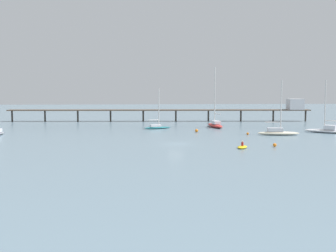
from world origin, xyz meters
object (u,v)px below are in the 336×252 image
object	(u,v)px
sailboat_white	(327,130)
sailboat_cream	(278,132)
mooring_buoy_far	(275,145)
mooring_buoy_outer	(197,131)
dinghy_yellow	(242,147)
sailboat_red	(215,124)
sailboat_teal	(157,126)
mooring_buoy_mid	(248,134)
pier	(209,108)

from	to	relation	value
sailboat_white	sailboat_cream	size ratio (longest dim) A/B	1.02
mooring_buoy_far	mooring_buoy_outer	world-z (taller)	mooring_buoy_outer
sailboat_white	dinghy_yellow	size ratio (longest dim) A/B	3.28
sailboat_red	sailboat_teal	bearing A→B (deg)	-170.24
mooring_buoy_mid	sailboat_teal	bearing A→B (deg)	140.30
dinghy_yellow	mooring_buoy_far	world-z (taller)	dinghy_yellow
sailboat_teal	mooring_buoy_mid	distance (m)	23.09
sailboat_teal	mooring_buoy_outer	size ratio (longest dim) A/B	13.56
pier	mooring_buoy_mid	bearing A→B (deg)	-87.78
mooring_buoy_outer	sailboat_red	bearing A→B (deg)	60.90
dinghy_yellow	mooring_buoy_outer	distance (m)	25.02
pier	dinghy_yellow	xyz separation A→B (m)	(-4.57, -55.67, -3.65)
sailboat_red	dinghy_yellow	bearing A→B (deg)	-94.14
sailboat_teal	mooring_buoy_outer	distance (m)	11.95
dinghy_yellow	mooring_buoy_far	distance (m)	5.61
mooring_buoy_outer	sailboat_white	bearing A→B (deg)	-7.07
sailboat_teal	mooring_buoy_far	xyz separation A→B (m)	(17.29, -32.56, -0.32)
sailboat_teal	mooring_buoy_mid	world-z (taller)	sailboat_teal
pier	mooring_buoy_mid	xyz separation A→B (m)	(1.43, -36.91, -3.59)
dinghy_yellow	mooring_buoy_mid	size ratio (longest dim) A/B	6.70
sailboat_cream	sailboat_red	distance (m)	20.34
sailboat_white	sailboat_teal	size ratio (longest dim) A/B	1.17
sailboat_white	sailboat_red	bearing A→B (deg)	145.52
sailboat_white	sailboat_red	world-z (taller)	sailboat_red
mooring_buoy_outer	sailboat_cream	bearing A→B (deg)	-23.55
pier	mooring_buoy_far	bearing A→B (deg)	-88.99
mooring_buoy_far	mooring_buoy_mid	size ratio (longest dim) A/B	1.16
sailboat_cream	mooring_buoy_mid	size ratio (longest dim) A/B	21.64
mooring_buoy_outer	pier	bearing A→B (deg)	75.12
sailboat_white	sailboat_teal	xyz separation A→B (m)	(-35.71, 12.19, -0.06)
sailboat_white	sailboat_red	size ratio (longest dim) A/B	0.76
pier	mooring_buoy_outer	size ratio (longest dim) A/B	124.43
sailboat_teal	mooring_buoy_mid	bearing A→B (deg)	-39.70
mooring_buoy_mid	mooring_buoy_outer	world-z (taller)	mooring_buoy_outer
mooring_buoy_mid	pier	bearing A→B (deg)	92.22
sailboat_teal	mooring_buoy_far	bearing A→B (deg)	-62.02
sailboat_white	mooring_buoy_outer	xyz separation A→B (m)	(-27.60, 3.43, -0.32)
sailboat_cream	mooring_buoy_far	bearing A→B (deg)	-110.81
sailboat_cream	sailboat_red	xyz separation A→B (m)	(-9.38, 18.05, 0.14)
mooring_buoy_mid	sailboat_red	bearing A→B (deg)	101.15
dinghy_yellow	mooring_buoy_mid	distance (m)	19.70
sailboat_cream	dinghy_yellow	world-z (taller)	sailboat_cream
dinghy_yellow	mooring_buoy_outer	size ratio (longest dim) A/B	4.83
sailboat_teal	dinghy_yellow	distance (m)	35.52
sailboat_teal	sailboat_cream	xyz separation A→B (m)	(23.75, -15.58, 0.07)
mooring_buoy_outer	mooring_buoy_far	bearing A→B (deg)	-68.91
sailboat_teal	sailboat_red	bearing A→B (deg)	9.76
mooring_buoy_mid	sailboat_cream	bearing A→B (deg)	-7.85
sailboat_cream	mooring_buoy_far	size ratio (longest dim) A/B	18.61
mooring_buoy_far	sailboat_white	bearing A→B (deg)	47.87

